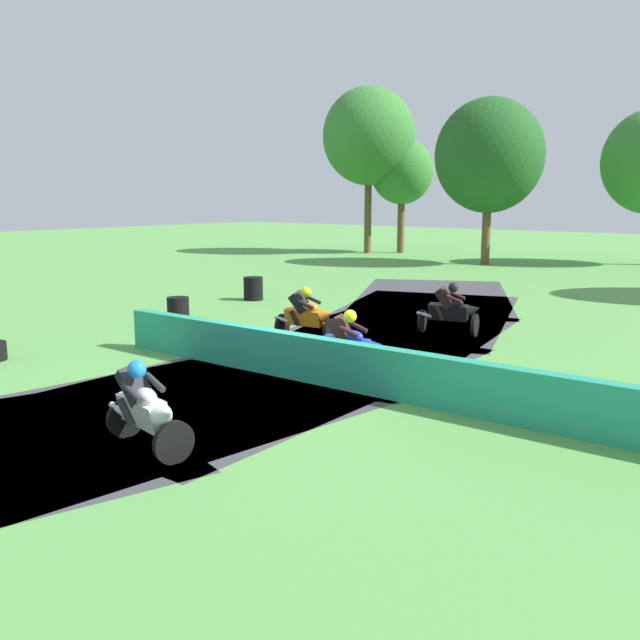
{
  "coord_description": "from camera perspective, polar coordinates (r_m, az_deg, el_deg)",
  "views": [
    {
      "loc": [
        9.12,
        -9.93,
        3.55
      ],
      "look_at": [
        -0.09,
        1.5,
        0.9
      ],
      "focal_mm": 38.54,
      "sensor_mm": 36.0,
      "label": 1
    }
  ],
  "objects": [
    {
      "name": "tire_stack_mid_b",
      "position": [
        19.44,
        -11.69,
        0.7
      ],
      "size": [
        0.61,
        0.61,
        0.8
      ],
      "color": "black",
      "rests_on": "ground"
    },
    {
      "name": "track_asphalt",
      "position": [
        14.76,
        -7.24,
        -3.75
      ],
      "size": [
        10.64,
        34.46,
        0.01
      ],
      "color": "#3D3D42",
      "rests_on": "ground"
    },
    {
      "name": "tree_distant",
      "position": [
        43.74,
        4.07,
        14.95
      ],
      "size": [
        5.67,
        5.67,
        10.16
      ],
      "color": "brown",
      "rests_on": "ground"
    },
    {
      "name": "tire_stack_far",
      "position": [
        23.89,
        -5.56,
        2.62
      ],
      "size": [
        0.67,
        0.67,
        0.8
      ],
      "color": "black",
      "rests_on": "ground"
    },
    {
      "name": "motorcycle_trailing_orange",
      "position": [
        17.05,
        -1.12,
        0.45
      ],
      "size": [
        1.69,
        0.93,
        1.43
      ],
      "color": "black",
      "rests_on": "ground"
    },
    {
      "name": "ground_plane",
      "position": [
        13.94,
        -3.58,
        -4.54
      ],
      "size": [
        120.0,
        120.0,
        0.0
      ],
      "primitive_type": "plane",
      "color": "#569947"
    },
    {
      "name": "safety_barrier",
      "position": [
        11.0,
        20.86,
        -6.83
      ],
      "size": [
        20.65,
        0.83,
        0.9
      ],
      "primitive_type": "cube",
      "rotation": [
        0.0,
        0.0,
        -1.55
      ],
      "color": "#239375",
      "rests_on": "ground"
    },
    {
      "name": "motorcycle_fourth_black",
      "position": [
        18.01,
        10.81,
        0.83
      ],
      "size": [
        1.7,
        0.99,
        1.42
      ],
      "color": "black",
      "rests_on": "ground"
    },
    {
      "name": "motorcycle_lead_white",
      "position": [
        9.94,
        -14.33,
        -7.07
      ],
      "size": [
        1.71,
        0.95,
        1.43
      ],
      "color": "black",
      "rests_on": "ground"
    },
    {
      "name": "motorcycle_chase_blue",
      "position": [
        13.52,
        2.4,
        -2.1
      ],
      "size": [
        1.68,
        0.81,
        1.42
      ],
      "color": "black",
      "rests_on": "ground"
    },
    {
      "name": "tree_mid_rise",
      "position": [
        37.19,
        13.88,
        13.1
      ],
      "size": [
        5.56,
        5.56,
        8.52
      ],
      "color": "brown",
      "rests_on": "ground"
    },
    {
      "name": "tree_far_right",
      "position": [
        44.09,
        6.82,
        12.12
      ],
      "size": [
        3.88,
        3.88,
        7.12
      ],
      "color": "brown",
      "rests_on": "ground"
    }
  ]
}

